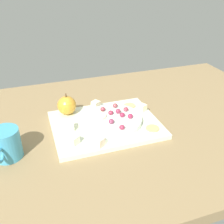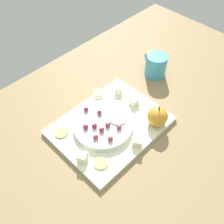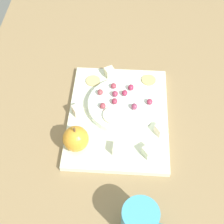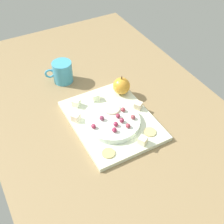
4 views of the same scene
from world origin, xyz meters
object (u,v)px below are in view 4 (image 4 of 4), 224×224
object	(u,v)px
grape_2	(93,126)
grape_8	(123,110)
apple_whole	(121,86)
cheese_cube_2	(76,117)
cheese_cube_3	(143,141)
grape_4	(122,120)
cheese_cube_0	(95,97)
apple_slice_0	(111,109)
cup	(62,72)
grape_6	(118,116)
platter	(112,120)
cracker_1	(150,132)
serving_dish	(113,122)
cheese_cube_4	(138,105)
cracker_0	(109,153)
grape_7	(128,126)
grape_3	(116,124)
cheese_cube_1	(76,103)
grape_1	(114,130)
grape_0	(133,117)
grape_5	(102,118)

from	to	relation	value
grape_2	grape_8	distance (cm)	12.58
apple_whole	cheese_cube_2	bearing A→B (deg)	-75.78
cheese_cube_3	grape_4	size ratio (longest dim) A/B	1.46
apple_whole	cheese_cube_0	world-z (taller)	apple_whole
grape_4	apple_slice_0	distance (cm)	7.01
cup	grape_6	bearing A→B (deg)	12.59
platter	cracker_1	bearing A→B (deg)	34.07
serving_dish	grape_8	xyz separation A→B (cm)	(-1.96, 5.06, 1.76)
serving_dish	cheese_cube_4	bearing A→B (deg)	102.57
apple_slice_0	cheese_cube_2	bearing A→B (deg)	-104.37
apple_whole	cheese_cube_4	distance (cm)	10.65
cracker_0	grape_7	bearing A→B (deg)	117.54
grape_3	cup	size ratio (longest dim) A/B	0.16
cheese_cube_1	cheese_cube_2	world-z (taller)	same
serving_dish	cheese_cube_4	xyz separation A→B (cm)	(-2.61, 11.70, 0.26)
cheese_cube_0	grape_7	xyz separation A→B (cm)	(19.52, 2.31, 1.46)
cheese_cube_3	cracker_0	size ratio (longest dim) A/B	0.61
cracker_1	grape_8	distance (cm)	12.15
cracker_1	grape_7	bearing A→B (deg)	-122.42
grape_1	grape_8	xyz separation A→B (cm)	(-6.96, 7.25, -0.05)
grape_1	grape_2	distance (cm)	7.00
cheese_cube_2	grape_6	bearing A→B (deg)	58.61
platter	grape_6	world-z (taller)	grape_6
serving_dish	apple_slice_0	distance (cm)	5.12
cheese_cube_2	cheese_cube_3	bearing A→B (deg)	36.15
grape_8	grape_2	bearing A→B (deg)	-79.96
grape_0	grape_8	size ratio (longest dim) A/B	1.00
cheese_cube_0	cheese_cube_2	xyz separation A→B (cm)	(6.45, -10.59, 0.00)
cup	grape_4	bearing A→B (deg)	11.95
cheese_cube_1	grape_3	xyz separation A→B (cm)	(17.27, 6.56, 1.52)
grape_4	cheese_cube_4	bearing A→B (deg)	117.75
grape_3	grape_6	size ratio (longest dim) A/B	1.00
grape_3	cup	distance (cm)	35.51
cracker_0	grape_7	world-z (taller)	grape_7
platter	cheese_cube_3	bearing A→B (deg)	12.71
cheese_cube_4	grape_2	distance (cm)	19.29
serving_dish	cup	size ratio (longest dim) A/B	1.71
cheese_cube_0	grape_3	size ratio (longest dim) A/B	1.46
serving_dish	platter	bearing A→B (deg)	159.57
cheese_cube_4	grape_6	xyz separation A→B (cm)	(2.42, -9.65, 1.47)
cheese_cube_2	cracker_0	bearing A→B (deg)	9.12
serving_dish	apple_whole	xyz separation A→B (cm)	(-13.04, 10.78, 2.20)
grape_0	grape_1	xyz separation A→B (cm)	(2.20, -8.32, 0.06)
cheese_cube_4	cup	distance (cm)	34.20
apple_slice_0	cheese_cube_3	bearing A→B (deg)	7.91
cheese_cube_4	cup	size ratio (longest dim) A/B	0.24
grape_2	cup	bearing A→B (deg)	176.14
serving_dish	grape_1	xyz separation A→B (cm)	(5.00, -2.19, 1.82)
grape_5	grape_7	xyz separation A→B (cm)	(7.13, 5.90, -0.11)
apple_whole	cheese_cube_4	size ratio (longest dim) A/B	2.53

